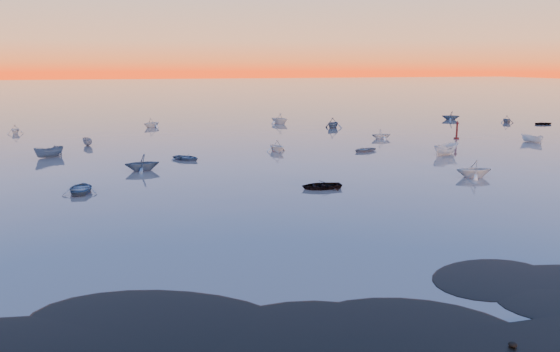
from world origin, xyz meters
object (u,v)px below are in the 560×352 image
object	(u,v)px
boat_near_left	(186,160)
boat_near_right	(277,151)
channel_marker	(457,131)
boat_near_center	(446,155)

from	to	relation	value
boat_near_left	boat_near_right	size ratio (longest dim) A/B	1.07
boat_near_right	boat_near_left	bearing A→B (deg)	-3.47
channel_marker	boat_near_left	bearing A→B (deg)	-169.01
boat_near_left	boat_near_center	bearing A→B (deg)	-49.60
boat_near_left	boat_near_right	distance (m)	12.75
boat_near_right	channel_marker	xyz separation A→B (m)	(30.31, 4.89, 1.15)
boat_near_left	boat_near_right	world-z (taller)	boat_near_right
boat_near_left	boat_near_center	distance (m)	33.08
boat_near_center	boat_near_right	xyz separation A→B (m)	(-20.45, 8.11, 0.00)
boat_near_right	channel_marker	distance (m)	30.72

